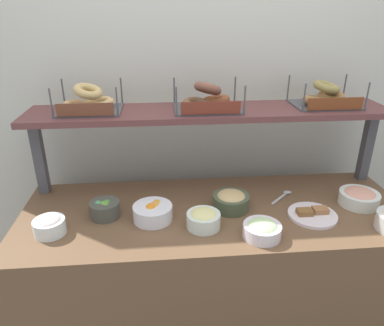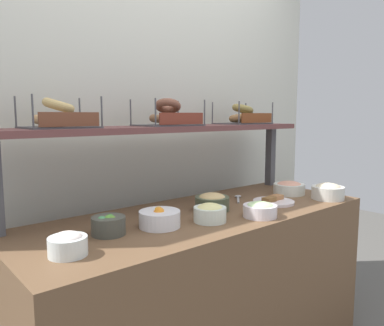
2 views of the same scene
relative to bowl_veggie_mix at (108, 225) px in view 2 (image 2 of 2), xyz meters
name	(u,v)px [view 2 (image 2 of 2)]	position (x,y,z in m)	size (l,w,h in m)	color
back_wall	(142,138)	(0.53, 0.56, 0.31)	(3.08, 0.06, 2.40)	silver
deli_counter	(203,293)	(0.53, 0.01, -0.47)	(1.88, 0.70, 0.85)	brown
shelf_riser_right	(270,157)	(1.41, 0.28, 0.16)	(0.05, 0.05, 0.40)	#4C4C51
upper_shelf	(170,129)	(0.53, 0.28, 0.37)	(1.84, 0.32, 0.03)	brown
bowl_veggie_mix	(108,225)	(0.00, 0.00, 0.00)	(0.14, 0.14, 0.08)	#494A41
bowl_hummus	(212,202)	(0.60, 0.02, 0.00)	(0.18, 0.18, 0.09)	#48533B
bowl_lox_spread	(289,188)	(1.24, 0.00, 0.00)	(0.19, 0.19, 0.08)	silver
bowl_cream_cheese	(68,244)	(-0.22, -0.12, 0.00)	(0.14, 0.14, 0.09)	white
bowl_egg_salad	(210,213)	(0.45, -0.13, 0.00)	(0.15, 0.15, 0.09)	white
bowl_fruit_salad	(160,218)	(0.22, -0.05, 0.00)	(0.18, 0.18, 0.09)	white
bowl_scallion_spread	(260,209)	(0.69, -0.23, 0.00)	(0.16, 0.16, 0.07)	white
bowl_potato_salad	(328,191)	(1.30, -0.23, 0.01)	(0.19, 0.19, 0.09)	silver
serving_plate_white	(273,201)	(0.97, -0.09, -0.03)	(0.23, 0.23, 0.04)	white
serving_spoon_near_plate	(238,198)	(0.90, 0.11, -0.03)	(0.14, 0.13, 0.01)	#B7B7BC
bagel_basket_plain	(59,118)	(-0.07, 0.29, 0.43)	(0.31, 0.26, 0.14)	#4C4C51
bagel_basket_cinnamon_raisin	(168,117)	(0.51, 0.27, 0.44)	(0.33, 0.27, 0.15)	#4C4C51
bagel_basket_everything	(243,117)	(1.13, 0.29, 0.43)	(0.33, 0.26, 0.14)	#4C4C51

